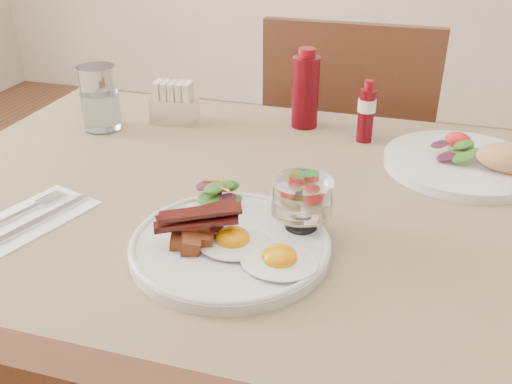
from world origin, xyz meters
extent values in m
cylinder|color=#58301B|center=(-0.59, 0.36, 0.35)|extent=(0.06, 0.06, 0.71)
cube|color=#58301B|center=(0.00, 0.00, 0.73)|extent=(1.30, 0.85, 0.04)
cube|color=#8C7655|center=(0.00, 0.00, 0.75)|extent=(1.33, 0.88, 0.00)
cylinder|color=#58301B|center=(-0.18, 0.57, 0.23)|extent=(0.04, 0.04, 0.45)
cylinder|color=#58301B|center=(0.18, 0.57, 0.23)|extent=(0.04, 0.04, 0.45)
cylinder|color=#58301B|center=(-0.18, 0.93, 0.23)|extent=(0.04, 0.04, 0.45)
cylinder|color=#58301B|center=(0.18, 0.93, 0.23)|extent=(0.04, 0.04, 0.45)
cube|color=#58301B|center=(0.00, 0.75, 0.47)|extent=(0.42, 0.42, 0.03)
cube|color=#58301B|center=(0.00, 0.55, 0.70)|extent=(0.42, 0.03, 0.46)
cylinder|color=silver|center=(-0.06, -0.15, 0.76)|extent=(0.28, 0.28, 0.02)
ellipsoid|color=white|center=(0.02, -0.19, 0.77)|extent=(0.13, 0.12, 0.01)
ellipsoid|color=#FF9405|center=(0.02, -0.19, 0.78)|extent=(0.05, 0.05, 0.03)
ellipsoid|color=white|center=(-0.06, -0.16, 0.77)|extent=(0.13, 0.12, 0.01)
ellipsoid|color=#FF9405|center=(-0.06, -0.16, 0.78)|extent=(0.05, 0.05, 0.03)
cube|color=maroon|center=(-0.11, -0.16, 0.78)|extent=(0.02, 0.02, 0.02)
cube|color=maroon|center=(-0.09, -0.18, 0.78)|extent=(0.03, 0.03, 0.03)
cube|color=maroon|center=(-0.12, -0.19, 0.78)|extent=(0.02, 0.02, 0.02)
cube|color=maroon|center=(-0.08, -0.16, 0.78)|extent=(0.02, 0.02, 0.02)
cube|color=maroon|center=(-0.10, -0.19, 0.78)|extent=(0.03, 0.03, 0.03)
cube|color=maroon|center=(-0.13, -0.16, 0.78)|extent=(0.02, 0.02, 0.02)
cube|color=maroon|center=(-0.10, -0.17, 0.80)|extent=(0.02, 0.02, 0.02)
cube|color=maroon|center=(-0.11, -0.18, 0.80)|extent=(0.02, 0.02, 0.02)
cube|color=#4D110C|center=(-0.11, -0.17, 0.80)|extent=(0.11, 0.07, 0.01)
cube|color=#4D110C|center=(-0.10, -0.18, 0.81)|extent=(0.11, 0.06, 0.01)
cube|color=#4D110C|center=(-0.10, -0.16, 0.81)|extent=(0.11, 0.08, 0.01)
cube|color=#4D110C|center=(-0.10, -0.17, 0.82)|extent=(0.11, 0.06, 0.01)
ellipsoid|color=#214F15|center=(-0.11, -0.06, 0.77)|extent=(0.05, 0.04, 0.01)
ellipsoid|color=#214F15|center=(-0.09, -0.06, 0.78)|extent=(0.04, 0.03, 0.01)
ellipsoid|color=#3D1324|center=(-0.13, -0.05, 0.78)|extent=(0.04, 0.03, 0.01)
ellipsoid|color=#214F15|center=(-0.11, -0.08, 0.78)|extent=(0.04, 0.03, 0.01)
ellipsoid|color=#214F15|center=(-0.13, -0.07, 0.78)|extent=(0.04, 0.03, 0.01)
ellipsoid|color=#3D1324|center=(-0.09, -0.07, 0.79)|extent=(0.03, 0.03, 0.01)
ellipsoid|color=#214F15|center=(-0.11, -0.04, 0.79)|extent=(0.04, 0.03, 0.01)
ellipsoid|color=#214F15|center=(-0.10, -0.05, 0.80)|extent=(0.04, 0.03, 0.01)
ellipsoid|color=#3D1324|center=(-0.13, -0.06, 0.80)|extent=(0.03, 0.03, 0.01)
ellipsoid|color=#214F15|center=(-0.11, -0.07, 0.80)|extent=(0.04, 0.03, 0.01)
ellipsoid|color=#214F15|center=(-0.10, -0.06, 0.80)|extent=(0.03, 0.03, 0.01)
cylinder|color=orange|center=(-0.11, -0.06, 0.80)|extent=(0.02, 0.04, 0.01)
cylinder|color=orange|center=(-0.12, -0.05, 0.80)|extent=(0.04, 0.01, 0.01)
cylinder|color=orange|center=(-0.10, -0.07, 0.80)|extent=(0.03, 0.02, 0.01)
cylinder|color=white|center=(0.02, -0.09, 0.77)|extent=(0.05, 0.05, 0.01)
cylinder|color=white|center=(0.02, -0.09, 0.79)|extent=(0.02, 0.02, 0.02)
cylinder|color=white|center=(0.02, -0.09, 0.82)|extent=(0.09, 0.09, 0.05)
cylinder|color=#FFEBB4|center=(0.01, -0.08, 0.81)|extent=(0.02, 0.02, 0.01)
cylinder|color=#FFEBB4|center=(0.04, -0.09, 0.81)|extent=(0.02, 0.02, 0.01)
cylinder|color=#FFEBB4|center=(0.03, -0.07, 0.82)|extent=(0.02, 0.02, 0.01)
cylinder|color=#9ECB3E|center=(0.01, -0.07, 0.83)|extent=(0.04, 0.04, 0.01)
cone|color=red|center=(0.04, -0.10, 0.84)|extent=(0.02, 0.02, 0.02)
cone|color=red|center=(0.01, -0.09, 0.84)|extent=(0.02, 0.02, 0.02)
cone|color=red|center=(0.03, -0.07, 0.84)|extent=(0.02, 0.02, 0.02)
ellipsoid|color=#337C2C|center=(0.03, -0.09, 0.85)|extent=(0.02, 0.01, 0.00)
ellipsoid|color=#337C2C|center=(0.04, -0.08, 0.86)|extent=(0.02, 0.01, 0.00)
cylinder|color=silver|center=(0.25, 0.22, 0.76)|extent=(0.28, 0.28, 0.02)
ellipsoid|color=#214F15|center=(0.23, 0.22, 0.77)|extent=(0.05, 0.04, 0.01)
ellipsoid|color=#214F15|center=(0.25, 0.24, 0.78)|extent=(0.04, 0.03, 0.01)
ellipsoid|color=#3D1324|center=(0.22, 0.20, 0.78)|extent=(0.04, 0.03, 0.01)
ellipsoid|color=#214F15|center=(0.25, 0.19, 0.78)|extent=(0.04, 0.03, 0.01)
ellipsoid|color=#214F15|center=(0.27, 0.22, 0.79)|extent=(0.04, 0.03, 0.01)
ellipsoid|color=#3D1324|center=(0.21, 0.23, 0.79)|extent=(0.03, 0.03, 0.01)
ellipsoid|color=#214F15|center=(0.25, 0.23, 0.79)|extent=(0.04, 0.03, 0.01)
ellipsoid|color=red|center=(0.24, 0.26, 0.78)|extent=(0.05, 0.04, 0.03)
cylinder|color=#4F040B|center=(-0.06, 0.34, 0.83)|extent=(0.07, 0.07, 0.15)
cylinder|color=maroon|center=(-0.06, 0.34, 0.91)|extent=(0.04, 0.04, 0.02)
cylinder|color=#4F040B|center=(0.07, 0.30, 0.80)|extent=(0.04, 0.04, 0.11)
cylinder|color=silver|center=(0.07, 0.30, 0.83)|extent=(0.05, 0.05, 0.02)
cylinder|color=maroon|center=(0.07, 0.30, 0.87)|extent=(0.02, 0.02, 0.02)
cube|color=silver|center=(-0.34, 0.28, 0.78)|extent=(0.10, 0.06, 0.05)
cube|color=beige|center=(-0.37, 0.28, 0.81)|extent=(0.02, 0.04, 0.06)
cube|color=beige|center=(-0.35, 0.28, 0.81)|extent=(0.02, 0.04, 0.06)
cube|color=beige|center=(-0.34, 0.28, 0.81)|extent=(0.02, 0.04, 0.06)
cube|color=beige|center=(-0.32, 0.29, 0.81)|extent=(0.02, 0.04, 0.06)
cube|color=beige|center=(-0.30, 0.29, 0.81)|extent=(0.02, 0.04, 0.06)
cylinder|color=white|center=(-0.47, 0.21, 0.82)|extent=(0.08, 0.08, 0.13)
cylinder|color=silver|center=(-0.47, 0.21, 0.79)|extent=(0.07, 0.07, 0.08)
cube|color=white|center=(-0.39, -0.16, 0.75)|extent=(0.16, 0.22, 0.00)
cube|color=silver|center=(-0.36, -0.17, 0.76)|extent=(0.07, 0.18, 0.00)
cube|color=silver|center=(-0.41, -0.18, 0.76)|extent=(0.05, 0.13, 0.00)
cube|color=silver|center=(-0.40, -0.09, 0.76)|extent=(0.02, 0.04, 0.00)
cube|color=silver|center=(-0.39, -0.10, 0.76)|extent=(0.02, 0.04, 0.00)
cube|color=silver|center=(-0.38, -0.10, 0.76)|extent=(0.02, 0.04, 0.00)
cube|color=silver|center=(-0.38, -0.10, 0.76)|extent=(0.02, 0.04, 0.00)
camera|label=1|loc=(0.16, -0.78, 1.20)|focal=40.00mm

